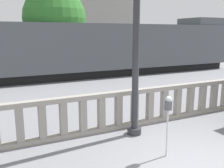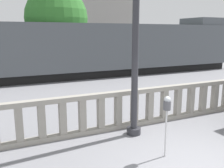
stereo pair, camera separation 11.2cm
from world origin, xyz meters
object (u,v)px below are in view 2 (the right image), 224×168
train_near (55,50)px  tree_left (57,19)px  lamppost (135,41)px  parking_meter (167,108)px

train_near → tree_left: 2.31m
lamppost → parking_meter: lamppost is taller
lamppost → parking_meter: 2.18m
parking_meter → lamppost: bearing=90.5°
train_near → tree_left: size_ratio=4.75×
lamppost → tree_left: bearing=88.4°
parking_meter → train_near: size_ratio=0.05×
tree_left → lamppost: bearing=-91.6°
train_near → tree_left: tree_left is taller
parking_meter → train_near: bearing=90.5°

